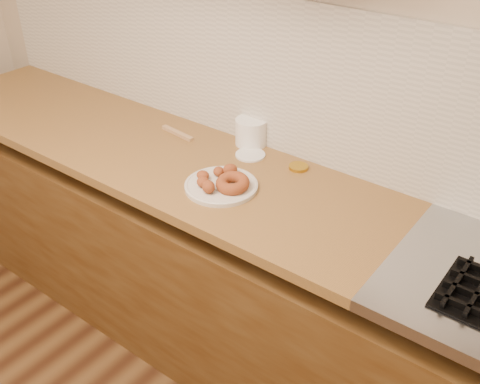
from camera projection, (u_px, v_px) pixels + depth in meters
name	position (u px, v px, depth m)	size (l,w,h in m)	color
wall_back	(320.00, 46.00, 1.96)	(4.00, 0.02, 2.70)	#C1AD93
base_cabinet	(263.00, 299.00, 2.27)	(3.60, 0.60, 0.77)	brown
butcher_block	(138.00, 146.00, 2.33)	(2.30, 0.62, 0.04)	brown
backsplash	(315.00, 87.00, 2.03)	(3.60, 0.02, 0.60)	beige
donut_plate	(221.00, 186.00, 2.01)	(0.26, 0.26, 0.02)	beige
ring_donut	(232.00, 183.00, 1.98)	(0.12, 0.12, 0.04)	brown
fried_dough_chunks	(213.00, 178.00, 2.01)	(0.13, 0.21, 0.05)	brown
plastic_tub	(251.00, 132.00, 2.28)	(0.13, 0.13, 0.11)	white
tub_lid	(250.00, 155.00, 2.22)	(0.12, 0.12, 0.01)	silver
brass_jar_lid	(298.00, 167.00, 2.13)	(0.07, 0.07, 0.01)	#B78E22
wooden_utensil	(177.00, 133.00, 2.37)	(0.18, 0.02, 0.01)	#A98256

